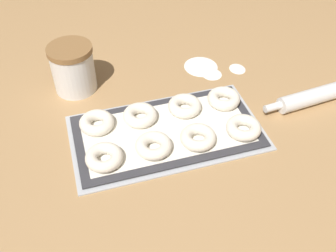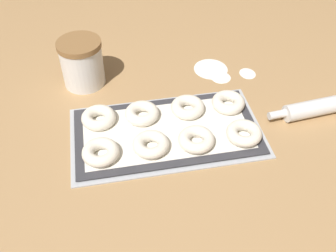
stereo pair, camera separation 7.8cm
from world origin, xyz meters
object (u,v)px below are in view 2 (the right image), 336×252
bagel_front_far_right (244,133)px  bagel_back_mid_right (188,107)px  bagel_front_mid_right (196,140)px  bagel_back_far_right (228,102)px  baking_tray (168,132)px  rolling_pin (334,104)px  bagel_front_far_left (101,152)px  bagel_back_mid_left (142,113)px  bagel_front_mid_left (151,144)px  flour_canister (82,63)px  bagel_back_far_left (99,118)px

bagel_front_far_right → bagel_back_mid_right: size_ratio=1.00×
bagel_front_mid_right → bagel_back_far_right: 0.18m
baking_tray → rolling_pin: (0.48, 0.00, 0.02)m
baking_tray → bagel_front_far_left: size_ratio=5.43×
bagel_front_far_right → bagel_back_mid_left: same height
bagel_back_mid_left → bagel_back_mid_right: 0.13m
baking_tray → bagel_back_far_right: bearing=18.8°
bagel_front_mid_left → flour_canister: size_ratio=0.65×
bagel_back_mid_right → flour_canister: size_ratio=0.65×
bagel_back_mid_left → bagel_back_mid_right: same height
bagel_front_far_left → flour_canister: bearing=95.0°
bagel_back_mid_left → bagel_back_mid_right: bearing=0.9°
bagel_back_mid_left → bagel_back_mid_right: (0.13, 0.00, 0.00)m
bagel_back_far_left → bagel_back_mid_right: (0.25, -0.00, 0.00)m
bagel_front_mid_right → bagel_back_far_right: (0.12, 0.13, 0.00)m
baking_tray → bagel_front_mid_left: 0.08m
bagel_front_mid_right → bagel_back_far_left: bearing=151.7°
bagel_back_mid_left → bagel_front_far_left: bearing=-134.2°
bagel_front_mid_right → bagel_back_far_left: (-0.24, 0.13, 0.00)m
bagel_back_far_right → rolling_pin: 0.30m
bagel_back_mid_left → flour_canister: 0.26m
bagel_back_mid_left → bagel_back_far_right: size_ratio=1.00×
bagel_front_far_left → bagel_front_mid_left: size_ratio=1.00×
bagel_back_mid_left → rolling_pin: rolling_pin is taller
bagel_front_mid_right → rolling_pin: size_ratio=0.24×
bagel_front_far_left → bagel_front_far_right: bearing=-0.3°
bagel_front_far_left → rolling_pin: rolling_pin is taller
bagel_front_far_right → bagel_back_far_left: same height
bagel_back_mid_right → rolling_pin: size_ratio=0.24×
flour_canister → rolling_pin: (0.69, -0.27, -0.05)m
bagel_front_far_left → bagel_back_mid_left: size_ratio=1.00×
bagel_back_mid_right → bagel_front_mid_right: bearing=-92.7°
bagel_front_mid_left → bagel_front_far_right: 0.25m
bagel_back_mid_left → rolling_pin: (0.54, -0.06, -0.00)m
bagel_front_mid_right → bagel_front_far_right: same height
bagel_back_far_right → flour_canister: 0.45m
bagel_back_mid_right → baking_tray: bearing=-136.6°
bagel_front_far_right → baking_tray: bearing=161.5°
bagel_front_mid_left → bagel_front_far_right: same height
bagel_front_mid_left → bagel_front_mid_right: (0.12, -0.00, 0.00)m
bagel_back_mid_left → rolling_pin: 0.54m
baking_tray → bagel_back_far_left: bearing=159.4°
bagel_back_far_right → rolling_pin: rolling_pin is taller
bagel_front_mid_left → rolling_pin: (0.53, 0.06, -0.00)m
baking_tray → bagel_back_mid_left: bagel_back_mid_left is taller
bagel_front_mid_right → bagel_back_far_left: same height
bagel_front_mid_right → bagel_back_far_right: same height
bagel_front_far_right → bagel_back_mid_left: size_ratio=1.00×
bagel_front_mid_right → flour_canister: (-0.27, 0.33, 0.05)m
baking_tray → bagel_front_far_right: bagel_front_far_right is taller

